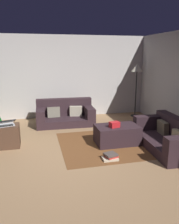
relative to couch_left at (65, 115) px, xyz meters
The scene contains 12 objects.
ground_plane 2.28m from the couch_left, 97.05° to the right, with size 6.40×6.40×0.00m, color #93704C.
rear_partition 1.39m from the couch_left, 107.38° to the left, with size 6.40×0.12×2.60m, color #BCB7B2.
couch_left is the anchor object (origin of this frame).
couch_right 3.09m from the couch_left, 50.69° to the right, with size 0.94×1.79×0.65m.
ottoman 2.08m from the couch_left, 62.71° to the right, with size 0.98×0.61×0.42m, color #2D1E23.
gift_box 2.12m from the couch_left, 66.12° to the right, with size 0.22×0.14×0.12m, color red.
tv_remote 2.07m from the couch_left, 61.87° to the right, with size 0.05×0.16×0.02m, color black.
side_table 2.07m from the couch_left, 135.26° to the right, with size 0.52×0.44×0.49m, color #4C3323.
laptop 2.13m from the couch_left, 133.67° to the right, with size 0.42×0.50×0.19m.
book_stack 2.69m from the couch_left, 78.37° to the right, with size 0.31×0.26×0.12m.
corner_lamp 2.68m from the couch_left, ahead, with size 0.36×0.36×1.71m.
area_rug 2.10m from the couch_left, 62.71° to the right, with size 2.60×2.00×0.01m, color brown.
Camera 1 is at (-0.54, -4.29, 1.99)m, focal length 36.77 mm.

